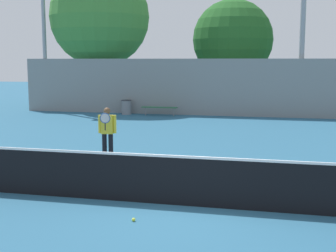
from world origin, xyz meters
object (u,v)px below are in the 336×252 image
object	(u,v)px
tree_dark_dense	(100,17)
trash_bin	(126,107)
tennis_net	(187,181)
tennis_player	(107,131)
light_pole_far_right	(303,7)
tennis_ball	(134,220)
tree_green_tall	(233,40)
light_pole_near_left	(43,16)
bench_courtside_near	(159,108)

from	to	relation	value
tree_dark_dense	trash_bin	bearing A→B (deg)	-47.58
tennis_net	tennis_player	xyz separation A→B (m)	(-3.19, 3.84, 0.37)
light_pole_far_right	tennis_ball	distance (m)	18.99
tennis_net	tree_dark_dense	distance (m)	21.16
tennis_net	tree_green_tall	size ratio (longest dim) A/B	1.80
light_pole_near_left	light_pole_far_right	bearing A→B (deg)	1.33
bench_courtside_near	trash_bin	xyz separation A→B (m)	(-1.96, 0.15, -0.03)
bench_courtside_near	light_pole_near_left	distance (m)	8.88
tennis_ball	tree_dark_dense	distance (m)	22.00
bench_courtside_near	light_pole_near_left	bearing A→B (deg)	173.60
tennis_player	trash_bin	size ratio (longest dim) A/B	2.00
bench_courtside_near	tree_dark_dense	bearing A→B (deg)	146.61
tennis_player	trash_bin	bearing A→B (deg)	97.74
light_pole_near_left	tree_green_tall	world-z (taller)	light_pole_near_left
tennis_net	light_pole_near_left	size ratio (longest dim) A/B	1.34
trash_bin	tree_dark_dense	world-z (taller)	tree_dark_dense
tree_dark_dense	tree_green_tall	bearing A→B (deg)	14.47
light_pole_near_left	light_pole_far_right	xyz separation A→B (m)	(14.64, 0.34, 0.18)
trash_bin	tree_dark_dense	bearing A→B (deg)	132.42
tennis_player	trash_bin	distance (m)	12.19
bench_courtside_near	trash_bin	bearing A→B (deg)	175.47
light_pole_near_left	tennis_player	bearing A→B (deg)	-55.38
tennis_player	light_pole_far_right	distance (m)	14.91
tennis_net	bench_courtside_near	bearing A→B (deg)	106.40
bench_courtside_near	light_pole_far_right	xyz separation A→B (m)	(7.44, 1.15, 5.33)
tennis_player	tennis_ball	xyz separation A→B (m)	(2.40, -5.01, -0.87)
tennis_ball	tree_dark_dense	world-z (taller)	tree_dark_dense
light_pole_far_right	trash_bin	xyz separation A→B (m)	(-9.40, -0.99, -5.36)
tennis_ball	light_pole_far_right	bearing A→B (deg)	78.23
tree_green_tall	tennis_net	bearing A→B (deg)	-86.92
bench_courtside_near	light_pole_far_right	distance (m)	9.22
bench_courtside_near	trash_bin	world-z (taller)	trash_bin
tennis_ball	tree_green_tall	distance (m)	22.06
trash_bin	tree_green_tall	xyz separation A→B (m)	(5.39, 4.91, 3.87)
bench_courtside_near	tennis_net	bearing A→B (deg)	-73.60
tree_green_tall	tree_dark_dense	xyz separation A→B (m)	(-7.99, -2.06, 1.37)
light_pole_near_left	tree_green_tall	xyz separation A→B (m)	(10.63, 4.26, -1.31)
tennis_net	tennis_ball	world-z (taller)	tennis_net
tennis_ball	tree_dark_dense	bearing A→B (deg)	112.99
tennis_player	tennis_ball	bearing A→B (deg)	-72.40
tennis_player	tree_green_tall	distance (m)	17.10
light_pole_far_right	tree_green_tall	world-z (taller)	light_pole_far_right
tennis_player	tennis_ball	distance (m)	5.62
tennis_ball	tennis_player	bearing A→B (deg)	115.60
light_pole_near_left	tree_green_tall	bearing A→B (deg)	21.86
bench_courtside_near	tennis_ball	bearing A→B (deg)	-77.26
trash_bin	tennis_ball	bearing A→B (deg)	-71.18
light_pole_near_left	tree_green_tall	size ratio (longest dim) A/B	1.35
light_pole_far_right	trash_bin	world-z (taller)	light_pole_far_right
tennis_player	light_pole_near_left	size ratio (longest dim) A/B	0.18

